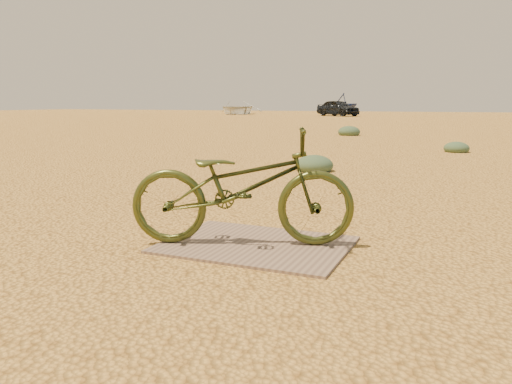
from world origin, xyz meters
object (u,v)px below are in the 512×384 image
at_px(plywood_board, 256,245).
at_px(bicycle, 242,187).
at_px(boat_near_left, 237,108).
at_px(boat_far_left, 341,104).
at_px(car, 338,108).

xyz_separation_m(plywood_board, bicycle, (-0.10, -0.04, 0.48)).
height_order(boat_near_left, boat_far_left, boat_far_left).
distance_m(plywood_board, boat_far_left, 43.92).
bearing_deg(boat_far_left, bicycle, -39.83).
distance_m(car, boat_near_left, 10.71).
distance_m(plywood_board, bicycle, 0.49).
bearing_deg(boat_far_left, boat_near_left, -127.83).
bearing_deg(plywood_board, boat_near_left, 115.72).
bearing_deg(bicycle, car, -7.25).
height_order(plywood_board, bicycle, bicycle).
xyz_separation_m(boat_near_left, boat_far_left, (9.53, 2.52, 0.39)).
distance_m(boat_near_left, boat_far_left, 9.87).
xyz_separation_m(bicycle, boat_far_left, (-9.76, 42.84, 0.50)).
relative_size(plywood_board, boat_far_left, 0.39).
relative_size(bicycle, boat_far_left, 0.47).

